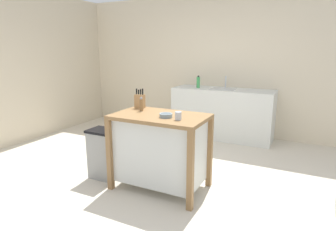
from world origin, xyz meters
TOP-DOWN VIEW (x-y plane):
  - ground_plane at (0.00, 0.00)m, footprint 6.69×6.69m
  - wall_back at (0.00, 2.51)m, footprint 5.69×0.10m
  - wall_left at (-2.85, 0.96)m, footprint 0.10×3.11m
  - kitchen_island at (0.17, -0.09)m, footprint 1.06×0.66m
  - knife_block at (-0.24, 0.14)m, footprint 0.11×0.09m
  - bowl_ceramic_small at (0.28, -0.16)m, footprint 0.14×0.14m
  - drinking_cup at (0.45, -0.20)m, footprint 0.07×0.07m
  - pepper_grinder at (-0.13, -0.00)m, footprint 0.04×0.04m
  - trash_bin at (-0.60, -0.16)m, footprint 0.36×0.28m
  - sink_counter at (0.25, 2.16)m, footprint 1.80×0.60m
  - sink_faucet at (0.25, 2.30)m, footprint 0.02×0.02m
  - bottle_hand_soap at (-0.20, 2.09)m, footprint 0.06×0.06m

SIDE VIEW (x-z plane):
  - ground_plane at x=0.00m, z-range 0.00..0.00m
  - trash_bin at x=-0.60m, z-range 0.00..0.63m
  - sink_counter at x=0.25m, z-range 0.00..0.91m
  - kitchen_island at x=0.17m, z-range 0.05..0.94m
  - bowl_ceramic_small at x=0.28m, z-range 0.89..0.93m
  - drinking_cup at x=0.45m, z-range 0.88..0.97m
  - pepper_grinder at x=-0.13m, z-range 0.88..1.05m
  - knife_block at x=-0.24m, z-range 0.85..1.10m
  - bottle_hand_soap at x=-0.20m, z-range 0.90..1.12m
  - sink_faucet at x=0.25m, z-range 0.91..1.13m
  - wall_back at x=0.00m, z-range 0.00..2.60m
  - wall_left at x=-2.85m, z-range 0.00..2.60m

